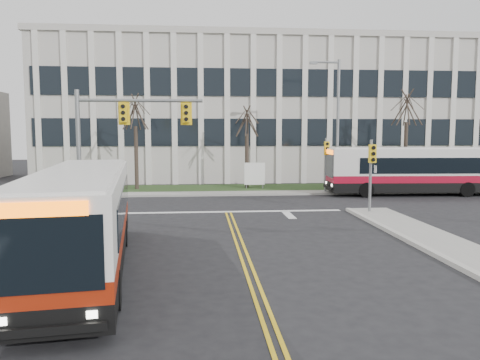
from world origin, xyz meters
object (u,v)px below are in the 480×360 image
(bus_main, at_px, (82,222))
(bus_cross, at_px, (416,172))
(streetlight, at_px, (335,118))
(directory_sign, at_px, (255,174))

(bus_main, xyz_separation_m, bus_cross, (17.97, 15.89, 0.07))
(streetlight, height_order, directory_sign, streetlight)
(streetlight, xyz_separation_m, directory_sign, (-5.53, 1.30, -4.02))
(bus_main, relative_size, bus_cross, 0.95)
(directory_sign, bearing_deg, streetlight, -13.23)
(streetlight, distance_m, bus_main, 22.60)
(streetlight, height_order, bus_cross, streetlight)
(streetlight, xyz_separation_m, bus_main, (-13.03, -18.09, -3.71))
(bus_main, distance_m, bus_cross, 23.99)
(directory_sign, xyz_separation_m, bus_cross, (10.47, -3.50, 0.39))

